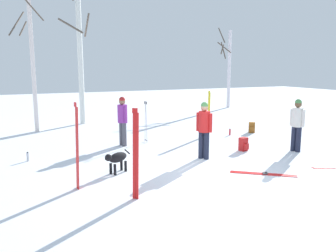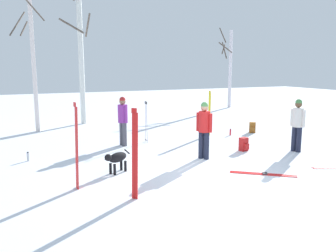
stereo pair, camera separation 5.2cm
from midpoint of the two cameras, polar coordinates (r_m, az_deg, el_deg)
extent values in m
plane|color=white|center=(8.76, 7.72, -8.44)|extent=(60.00, 60.00, 0.00)
cylinder|color=#1E2338|center=(10.28, 6.28, -3.28)|extent=(0.16, 0.16, 0.82)
cylinder|color=#1E2338|center=(10.36, 5.39, -3.16)|extent=(0.16, 0.16, 0.82)
cylinder|color=red|center=(10.18, 5.90, 0.73)|extent=(0.34, 0.34, 0.62)
sphere|color=tan|center=(10.12, 5.94, 3.08)|extent=(0.22, 0.22, 0.22)
sphere|color=#4C8C4C|center=(10.11, 5.95, 3.42)|extent=(0.21, 0.21, 0.21)
cylinder|color=red|center=(10.09, 6.96, 0.51)|extent=(0.10, 0.10, 0.56)
cylinder|color=red|center=(10.28, 4.87, 0.72)|extent=(0.10, 0.10, 0.56)
cylinder|color=#1E2338|center=(11.94, 20.05, -1.98)|extent=(0.16, 0.16, 0.82)
cylinder|color=#1E2338|center=(11.85, 20.78, -2.11)|extent=(0.16, 0.16, 0.82)
cylinder|color=silver|center=(11.77, 20.62, 1.39)|extent=(0.34, 0.34, 0.62)
sphere|color=brown|center=(11.72, 20.75, 3.42)|extent=(0.22, 0.22, 0.22)
sphere|color=#4C8C4C|center=(11.72, 20.77, 3.71)|extent=(0.21, 0.21, 0.21)
cylinder|color=silver|center=(11.89, 19.77, 1.42)|extent=(0.10, 0.10, 0.56)
cylinder|color=silver|center=(11.67, 21.48, 1.16)|extent=(0.10, 0.10, 0.56)
cylinder|color=#4C4C56|center=(11.99, -7.42, -1.41)|extent=(0.16, 0.16, 0.82)
cylinder|color=#4C4C56|center=(12.14, -7.86, -1.27)|extent=(0.16, 0.16, 0.82)
cylinder|color=purple|center=(11.94, -7.72, 2.05)|extent=(0.34, 0.34, 0.62)
sphere|color=#997051|center=(11.89, -7.77, 4.05)|extent=(0.22, 0.22, 0.22)
sphere|color=#B22626|center=(11.89, -7.77, 4.34)|extent=(0.21, 0.21, 0.21)
cylinder|color=purple|center=(11.77, -7.19, 1.85)|extent=(0.10, 0.10, 0.56)
cylinder|color=purple|center=(12.13, -8.23, 2.06)|extent=(0.10, 0.10, 0.56)
ellipsoid|color=black|center=(9.03, -8.48, -5.18)|extent=(0.63, 0.48, 0.26)
sphere|color=black|center=(8.79, -10.06, -5.21)|extent=(0.18, 0.18, 0.18)
ellipsoid|color=black|center=(8.75, -10.36, -5.41)|extent=(0.12, 0.10, 0.06)
cylinder|color=black|center=(9.25, -6.95, -4.27)|extent=(0.19, 0.12, 0.17)
cylinder|color=black|center=(8.92, -8.99, -7.19)|extent=(0.07, 0.07, 0.28)
cylinder|color=black|center=(9.03, -9.67, -7.00)|extent=(0.07, 0.07, 0.28)
cylinder|color=black|center=(9.18, -7.23, -6.65)|extent=(0.07, 0.07, 0.28)
cylinder|color=black|center=(9.29, -7.92, -6.47)|extent=(0.07, 0.07, 0.28)
cube|color=red|center=(7.07, -5.39, -5.13)|extent=(0.09, 0.09, 1.83)
cube|color=red|center=(6.88, -5.52, 2.56)|extent=(0.05, 0.05, 0.10)
cube|color=red|center=(7.09, -5.83, -5.09)|extent=(0.09, 0.09, 1.83)
cube|color=red|center=(6.91, -5.97, 2.58)|extent=(0.05, 0.05, 0.10)
cube|color=red|center=(7.80, -14.98, -3.76)|extent=(0.06, 0.21, 1.89)
cube|color=red|center=(7.63, -15.31, 3.45)|extent=(0.03, 0.07, 0.10)
cube|color=red|center=(7.85, -15.14, -3.68)|extent=(0.06, 0.21, 1.89)
cube|color=red|center=(7.69, -15.47, 3.49)|extent=(0.03, 0.07, 0.10)
cube|color=yellow|center=(13.79, 6.63, 1.94)|extent=(0.02, 0.10, 1.70)
cube|color=yellow|center=(13.70, 6.71, 5.63)|extent=(0.02, 0.06, 0.10)
cube|color=yellow|center=(13.75, 6.78, 1.91)|extent=(0.02, 0.10, 1.70)
cube|color=yellow|center=(13.65, 6.86, 5.61)|extent=(0.02, 0.06, 0.10)
cube|color=red|center=(9.19, 15.38, -7.78)|extent=(1.36, 1.08, 0.02)
cube|color=#333338|center=(9.19, 15.70, -7.65)|extent=(0.13, 0.12, 0.03)
cube|color=red|center=(9.29, 15.36, -7.59)|extent=(1.36, 1.08, 0.02)
cube|color=#333338|center=(9.28, 15.68, -7.47)|extent=(0.13, 0.12, 0.03)
cylinder|color=#B2B2BC|center=(12.55, -3.94, 0.50)|extent=(0.02, 0.10, 1.40)
cylinder|color=black|center=(12.45, -3.98, 3.91)|extent=(0.04, 0.04, 0.10)
cylinder|color=black|center=(12.67, -3.91, -2.31)|extent=(0.07, 0.07, 0.01)
cylinder|color=#B2B2BC|center=(12.42, -3.72, 0.41)|extent=(0.02, 0.10, 1.40)
cylinder|color=black|center=(12.32, -3.76, 3.85)|extent=(0.04, 0.04, 0.10)
cylinder|color=black|center=(12.54, -3.69, -2.43)|extent=(0.07, 0.07, 0.01)
cube|color=#99591E|center=(14.78, 13.68, -0.21)|extent=(0.33, 0.32, 0.44)
cube|color=#99591E|center=(14.67, 13.66, -0.55)|extent=(0.19, 0.17, 0.20)
cube|color=black|center=(14.90, 13.42, -0.12)|extent=(0.04, 0.04, 0.37)
cube|color=black|center=(14.90, 13.97, -0.15)|extent=(0.04, 0.04, 0.37)
cube|color=red|center=(11.54, 12.30, -2.96)|extent=(0.30, 0.25, 0.44)
cube|color=red|center=(11.48, 12.78, -3.39)|extent=(0.20, 0.10, 0.20)
cube|color=black|center=(11.56, 11.64, -2.91)|extent=(0.04, 0.03, 0.37)
cube|color=black|center=(11.67, 12.10, -2.81)|extent=(0.04, 0.03, 0.37)
cylinder|color=silver|center=(10.88, -22.42, -4.80)|extent=(0.07, 0.07, 0.25)
cylinder|color=black|center=(10.85, -22.47, -4.10)|extent=(0.05, 0.05, 0.02)
cylinder|color=red|center=(14.03, 10.15, -1.03)|extent=(0.07, 0.07, 0.24)
cylinder|color=black|center=(14.00, 10.17, -0.49)|extent=(0.04, 0.04, 0.02)
cylinder|color=silver|center=(15.44, -21.64, 9.14)|extent=(0.17, 0.17, 5.44)
cylinder|color=brown|center=(15.82, -24.01, 15.35)|extent=(0.70, 1.07, 1.10)
cylinder|color=brown|center=(15.65, -23.09, 14.71)|extent=(0.38, 0.62, 0.66)
cylinder|color=brown|center=(15.16, -22.04, 18.11)|extent=(0.97, 0.12, 1.14)
cylinder|color=silver|center=(16.94, -14.52, 11.90)|extent=(0.25, 0.25, 6.85)
cylinder|color=brown|center=(17.13, -13.44, 16.00)|extent=(0.16, 0.83, 1.02)
cylinder|color=brown|center=(16.51, -16.03, 15.75)|extent=(0.97, 1.00, 0.73)
cylinder|color=silver|center=(23.45, 10.08, 9.27)|extent=(0.21, 0.21, 5.09)
cylinder|color=brown|center=(23.06, 9.27, 12.79)|extent=(0.37, 1.13, 0.74)
cylinder|color=brown|center=(23.55, 8.97, 12.51)|extent=(0.74, 0.81, 0.69)
cylinder|color=brown|center=(23.32, 9.14, 12.33)|extent=(0.30, 0.92, 1.13)
cylinder|color=brown|center=(23.33, 8.86, 14.72)|extent=(0.34, 1.21, 1.07)
camera|label=1|loc=(0.03, -90.15, -0.03)|focal=36.62mm
camera|label=2|loc=(0.03, 89.85, 0.03)|focal=36.62mm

